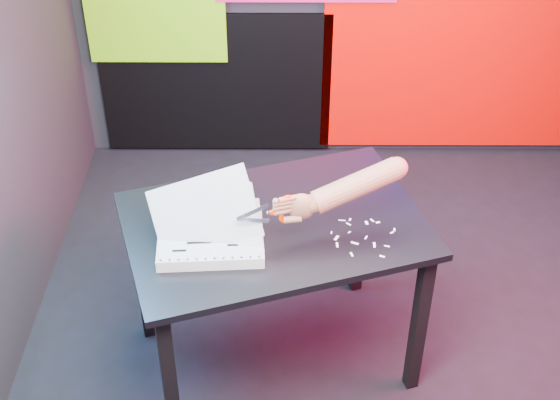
{
  "coord_description": "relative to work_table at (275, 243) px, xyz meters",
  "views": [
    {
      "loc": [
        -0.37,
        -2.44,
        2.58
      ],
      "look_at": [
        -0.38,
        -0.17,
        0.87
      ],
      "focal_mm": 50.0,
      "sensor_mm": 36.0,
      "label": 1
    }
  ],
  "objects": [
    {
      "name": "room",
      "position": [
        0.4,
        0.15,
        0.7
      ],
      "size": [
        3.01,
        3.01,
        2.71
      ],
      "color": "black",
      "rests_on": "ground"
    },
    {
      "name": "printout_stack",
      "position": [
        -0.23,
        -0.13,
        0.13
      ],
      "size": [
        0.43,
        0.3,
        0.29
      ],
      "rotation": [
        0.0,
        0.0,
        0.06
      ],
      "color": "silver",
      "rests_on": "work_table"
    },
    {
      "name": "hand_forearm",
      "position": [
        0.26,
        -0.04,
        0.29
      ],
      "size": [
        0.48,
        0.19,
        0.19
      ],
      "rotation": [
        0.0,
        0.0,
        0.31
      ],
      "color": "#896048",
      "rests_on": "work_table"
    },
    {
      "name": "backdrop",
      "position": [
        0.46,
        1.62,
        0.31
      ],
      "size": [
        2.88,
        0.05,
        2.08
      ],
      "color": "#D50602",
      "rests_on": "ground"
    },
    {
      "name": "work_table",
      "position": [
        0.0,
        0.0,
        0.0
      ],
      "size": [
        1.28,
        1.04,
        0.75
      ],
      "rotation": [
        0.0,
        0.0,
        0.31
      ],
      "color": "black",
      "rests_on": "ground"
    },
    {
      "name": "paper_clippings",
      "position": [
        0.32,
        -0.08,
        0.1
      ],
      "size": [
        0.24,
        0.23,
        0.0
      ],
      "color": "white",
      "rests_on": "work_table"
    },
    {
      "name": "scissors",
      "position": [
        0.03,
        -0.11,
        0.25
      ],
      "size": [
        0.21,
        0.08,
        0.12
      ],
      "rotation": [
        0.0,
        0.0,
        0.31
      ],
      "color": "silver",
      "rests_on": "printout_stack"
    }
  ]
}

